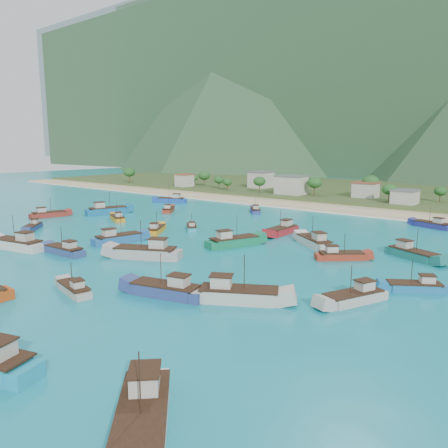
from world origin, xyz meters
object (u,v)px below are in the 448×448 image
Objects in this scene: boat_27 at (156,230)px; boat_11 at (107,211)px; boat_13 at (432,225)px; boat_23 at (340,256)px; boat_2 at (18,245)px; boat_15 at (118,239)px; boat_8 at (415,288)px; boat_21 at (74,290)px; boat_29 at (171,200)px; boat_10 at (143,419)px; boat_18 at (147,253)px; boat_1 at (237,295)px; boat_6 at (192,228)px; boat_17 at (48,215)px; boat_4 at (255,211)px; boat_25 at (65,251)px; boat_5 at (412,255)px; boat_0 at (314,243)px; boat_28 at (167,291)px; boat_20 at (282,231)px; boat_33 at (354,298)px; boat_12 at (233,242)px; boat_3 at (33,227)px; boat_32 at (169,210)px; boat_26 at (117,219)px.

boat_11 is at bearing 129.37° from boat_27.
boat_13 is 1.17× the size of boat_23.
boat_2 is 20.87m from boat_15.
boat_8 is 63.38m from boat_15.
boat_29 is at bearing 50.50° from boat_21.
boat_11 reaches higher than boat_10.
boat_10 reaches higher than boat_21.
boat_8 is at bearing -38.76° from boat_27.
boat_18 is at bearing 32.11° from boat_21.
boat_1 is 112.61m from boat_29.
boat_11 reaches higher than boat_6.
boat_21 is 0.98× the size of boat_23.
boat_17 reaches higher than boat_21.
boat_18 is 1.54× the size of boat_23.
boat_25 reaches higher than boat_4.
boat_17 is at bearing -55.70° from boat_5.
boat_6 is 9.71m from boat_27.
boat_4 is 62.23m from boat_23.
boat_0 is at bearing -40.91° from boat_6.
boat_5 is 50.49m from boat_28.
boat_10 reaches higher than boat_23.
boat_23 is (47.98, -39.62, 0.03)m from boat_4.
boat_20 is 49.07m from boat_33.
boat_8 is 65.22m from boat_27.
boat_28 is at bearing -15.50° from boat_15.
boat_18 is (-28.68, 8.14, 0.10)m from boat_1.
boat_12 is 35.39m from boat_25.
boat_11 is (-82.44, 38.05, 0.08)m from boat_1.
boat_3 is 94.17m from boat_10.
boat_17 reaches higher than boat_3.
boat_4 is 0.73× the size of boat_15.
boat_18 is at bearing -85.23° from boat_10.
boat_15 is at bearing -115.00° from boat_27.
boat_8 is 116.87m from boat_29.
boat_29 reaches higher than boat_27.
boat_2 is 1.16× the size of boat_10.
boat_0 is 1.03× the size of boat_20.
boat_0 reaches higher than boat_3.
boat_12 is at bearing -101.29° from boat_4.
boat_10 is 53.58m from boat_18.
boat_27 is at bearing 34.90° from boat_20.
boat_8 is 109.22m from boat_17.
boat_12 reaches higher than boat_32.
boat_26 is (13.32, -6.01, -0.43)m from boat_11.
boat_26 is 0.78× the size of boat_28.
boat_27 is at bearing 51.61° from boat_8.
boat_6 is 0.84× the size of boat_21.
boat_2 is at bearing -110.72° from boat_15.
boat_1 is at bearing -47.03° from boat_21.
boat_23 is (1.39, 31.32, -0.32)m from boat_1.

